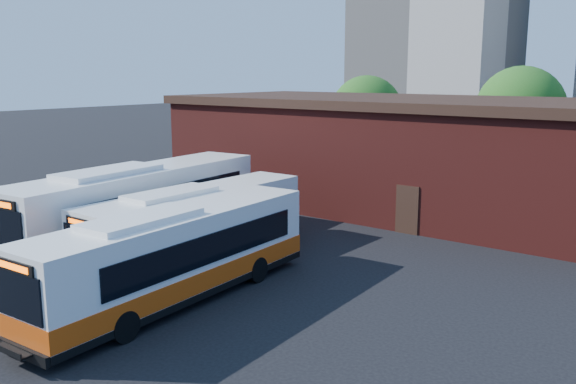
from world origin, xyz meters
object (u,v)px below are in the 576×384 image
Objects in this scene: transit_worker at (88,309)px; bus_west at (139,210)px; bus_midwest at (196,226)px; bus_mideast at (175,259)px.

bus_west is at bearing 51.10° from transit_worker.
bus_mideast is (3.02, -3.91, 0.07)m from bus_midwest.
bus_mideast reaches higher than transit_worker.
bus_midwest is at bearing -0.62° from bus_west.
bus_mideast reaches higher than bus_midwest.
transit_worker is (0.05, -3.55, -0.67)m from bus_mideast.
bus_mideast is at bearing -34.60° from bus_west.
transit_worker is at bearing -67.52° from bus_midwest.
bus_west reaches higher than bus_midwest.
bus_west reaches higher than bus_mideast.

